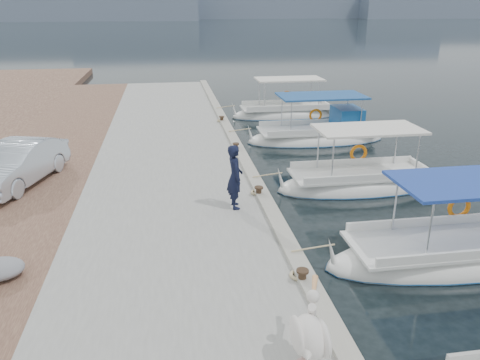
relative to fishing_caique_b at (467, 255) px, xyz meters
name	(u,v)px	position (x,y,z in m)	size (l,w,h in m)	color
ground	(280,231)	(-4.46, 2.36, -0.12)	(400.00, 400.00, 0.00)	black
concrete_quay	(173,171)	(-7.46, 7.36, 0.13)	(6.00, 40.00, 0.50)	gray
quay_curb	(245,160)	(-4.68, 7.36, 0.44)	(0.44, 40.00, 0.12)	gray
cobblestone_strip	(36,179)	(-12.46, 7.36, 0.13)	(4.00, 40.00, 0.50)	brown
distant_hills	(238,0)	(25.15, 203.86, 7.49)	(330.00, 60.00, 18.00)	slate
fishing_caique_b	(467,255)	(0.00, 0.00, 0.00)	(7.75, 2.31, 2.83)	white
fishing_caique_c	(359,185)	(-0.82, 5.25, 0.00)	(6.10, 2.13, 2.83)	white
fishing_caique_d	(318,137)	(-0.39, 11.47, 0.07)	(6.75, 2.42, 2.83)	white
fishing_caique_e	(285,114)	(-0.68, 16.77, 0.00)	(6.38, 2.15, 2.83)	white
mooring_bollards	(259,191)	(-4.81, 3.86, 0.57)	(0.28, 20.28, 0.33)	black
pelican	(310,334)	(-5.39, -3.56, 1.00)	(0.85, 1.56, 1.22)	tan
fisherman	(235,177)	(-5.68, 3.16, 1.35)	(0.71, 0.47, 1.95)	black
parked_car	(18,164)	(-12.64, 6.24, 1.09)	(1.51, 4.34, 1.43)	silver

